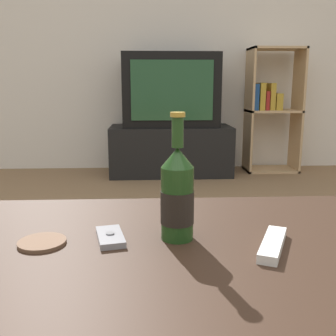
% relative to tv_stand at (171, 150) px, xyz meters
% --- Properties ---
extents(back_wall, '(8.00, 0.05, 2.60)m').
position_rel_tv_stand_xyz_m(back_wall, '(-0.16, 0.31, 1.09)').
color(back_wall, silver).
rests_on(back_wall, ground_plane).
extents(coffee_table, '(1.32, 0.87, 0.45)m').
position_rel_tv_stand_xyz_m(coffee_table, '(-0.16, -2.72, 0.18)').
color(coffee_table, '#332116').
rests_on(coffee_table, ground_plane).
extents(tv_stand, '(1.06, 0.47, 0.43)m').
position_rel_tv_stand_xyz_m(tv_stand, '(0.00, 0.00, 0.00)').
color(tv_stand, black).
rests_on(tv_stand, ground_plane).
extents(television, '(0.82, 0.38, 0.62)m').
position_rel_tv_stand_xyz_m(television, '(0.00, -0.00, 0.53)').
color(television, black).
rests_on(television, tv_stand).
extents(bookshelf, '(0.47, 0.30, 1.11)m').
position_rel_tv_stand_xyz_m(bookshelf, '(0.91, 0.09, 0.37)').
color(bookshelf, tan).
rests_on(bookshelf, ground_plane).
extents(beer_bottle, '(0.08, 0.08, 0.29)m').
position_rel_tv_stand_xyz_m(beer_bottle, '(-0.13, -2.60, 0.33)').
color(beer_bottle, '#1E4219').
rests_on(beer_bottle, coffee_table).
extents(cell_phone, '(0.08, 0.12, 0.02)m').
position_rel_tv_stand_xyz_m(cell_phone, '(-0.28, -2.60, 0.24)').
color(cell_phone, gray).
rests_on(cell_phone, coffee_table).
extents(remote_control, '(0.11, 0.18, 0.02)m').
position_rel_tv_stand_xyz_m(remote_control, '(0.07, -2.67, 0.24)').
color(remote_control, white).
rests_on(remote_control, coffee_table).
extents(coaster, '(0.10, 0.10, 0.01)m').
position_rel_tv_stand_xyz_m(coaster, '(-0.43, -2.62, 0.24)').
color(coaster, brown).
rests_on(coaster, coffee_table).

